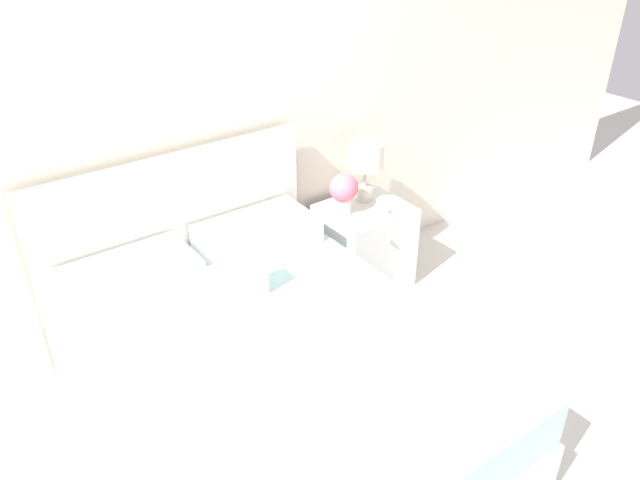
{
  "coord_description": "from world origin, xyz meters",
  "views": [
    {
      "loc": [
        -1.06,
        -2.75,
        2.28
      ],
      "look_at": [
        0.55,
        -0.53,
        0.65
      ],
      "focal_mm": 35.0,
      "sensor_mm": 36.0,
      "label": 1
    }
  ],
  "objects_px": {
    "nightstand": "(364,247)",
    "teacup": "(383,211)",
    "flower_vase": "(344,191)",
    "table_lamp": "(366,160)",
    "bed": "(269,376)"
  },
  "relations": [
    {
      "from": "bed",
      "to": "flower_vase",
      "type": "distance_m",
      "value": 1.23
    },
    {
      "from": "bed",
      "to": "teacup",
      "type": "bearing_deg",
      "value": 25.23
    },
    {
      "from": "nightstand",
      "to": "table_lamp",
      "type": "distance_m",
      "value": 0.55
    },
    {
      "from": "nightstand",
      "to": "flower_vase",
      "type": "height_order",
      "value": "flower_vase"
    },
    {
      "from": "table_lamp",
      "to": "flower_vase",
      "type": "height_order",
      "value": "table_lamp"
    },
    {
      "from": "flower_vase",
      "to": "teacup",
      "type": "distance_m",
      "value": 0.26
    },
    {
      "from": "table_lamp",
      "to": "nightstand",
      "type": "bearing_deg",
      "value": -126.38
    },
    {
      "from": "nightstand",
      "to": "teacup",
      "type": "height_order",
      "value": "teacup"
    },
    {
      "from": "bed",
      "to": "table_lamp",
      "type": "distance_m",
      "value": 1.47
    },
    {
      "from": "bed",
      "to": "table_lamp",
      "type": "relative_size",
      "value": 5.27
    },
    {
      "from": "teacup",
      "to": "bed",
      "type": "bearing_deg",
      "value": -154.77
    },
    {
      "from": "bed",
      "to": "flower_vase",
      "type": "xyz_separation_m",
      "value": [
        0.95,
        0.68,
        0.39
      ]
    },
    {
      "from": "bed",
      "to": "table_lamp",
      "type": "bearing_deg",
      "value": 32.56
    },
    {
      "from": "flower_vase",
      "to": "teacup",
      "type": "height_order",
      "value": "flower_vase"
    },
    {
      "from": "bed",
      "to": "nightstand",
      "type": "distance_m",
      "value": 1.28
    }
  ]
}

